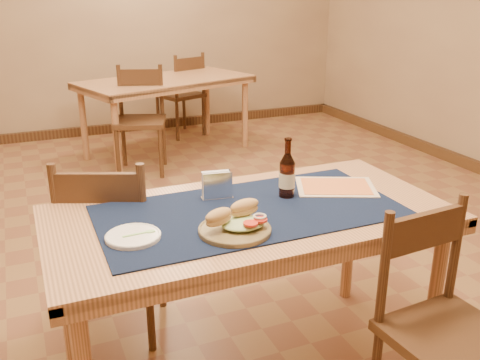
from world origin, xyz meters
name	(u,v)px	position (x,y,z in m)	size (l,w,h in m)	color
room	(184,29)	(0.00, 0.00, 1.40)	(6.04, 7.04, 2.84)	olive
main_table	(250,230)	(0.00, -0.80, 0.67)	(1.60, 0.80, 0.75)	tan
placemat	(250,211)	(0.00, -0.80, 0.75)	(1.20, 0.60, 0.01)	#0D1733
baseboard	(193,272)	(0.00, 0.00, 0.05)	(6.00, 7.00, 0.10)	#4B311B
back_table	(166,87)	(0.55, 2.45, 0.67)	(1.80, 1.26, 0.75)	tan
chair_main_far	(112,244)	(-0.48, -0.33, 0.48)	(0.56, 0.56, 0.92)	#4B311B
chair_main_near	(445,327)	(0.49, -1.41, 0.46)	(0.44, 0.44, 0.89)	#4B311B
chair_back_near	(140,118)	(0.19, 2.04, 0.49)	(0.55, 0.55, 0.94)	#4B311B
chair_back_far	(182,93)	(0.89, 3.04, 0.48)	(0.54, 0.54, 0.92)	#4B311B
sandwich_plate	(236,224)	(-0.13, -0.96, 0.78)	(0.27, 0.27, 0.10)	brown
side_plate	(133,236)	(-0.49, -0.87, 0.76)	(0.20, 0.20, 0.02)	white
fork	(141,233)	(-0.45, -0.87, 0.77)	(0.12, 0.02, 0.00)	#9EE77F
beer_bottle	(287,175)	(0.20, -0.72, 0.85)	(0.07, 0.07, 0.26)	#3F160B
napkin_holder	(217,186)	(-0.07, -0.63, 0.81)	(0.14, 0.07, 0.12)	white
menu_card	(336,187)	(0.46, -0.72, 0.76)	(0.41, 0.37, 0.01)	beige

